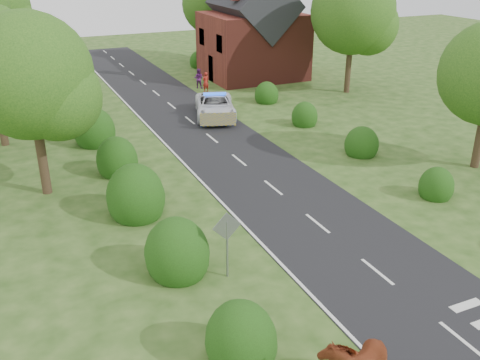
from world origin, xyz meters
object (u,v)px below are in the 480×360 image
police_van (215,106)px  pedestrian_purple (199,78)px  road_sign (227,235)px  pedestrian_red (206,82)px

police_van → pedestrian_purple: (1.84, 8.13, 0.04)m
police_van → pedestrian_purple: police_van is taller
road_sign → pedestrian_purple: 27.60m
road_sign → police_van: 19.33m
pedestrian_red → pedestrian_purple: 1.43m
police_van → pedestrian_purple: size_ratio=3.76×
road_sign → pedestrian_red: (8.76, 24.75, -0.85)m
pedestrian_red → pedestrian_purple: size_ratio=1.00×
police_van → pedestrian_red: size_ratio=3.77×
police_van → pedestrian_red: 6.96m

